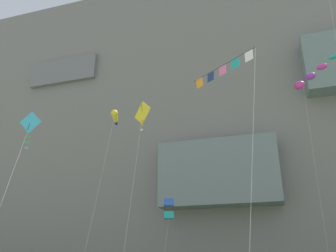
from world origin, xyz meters
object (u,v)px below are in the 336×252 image
object	(u,v)px
kite_diamond_near_cliff	(142,116)
kite_windsock_far_left	(309,77)
kite_box_low_right	(169,209)
kite_diamond_upper_left	(29,127)
kite_banner_mid_left	(224,82)
kite_windsock_low_center	(115,117)

from	to	relation	value
kite_diamond_near_cliff	kite_windsock_far_left	bearing A→B (deg)	10.51
kite_box_low_right	kite_windsock_far_left	xyz separation A→B (m)	(15.33, -2.49, 11.78)
kite_diamond_upper_left	kite_box_low_right	size ratio (longest dim) A/B	1.31
kite_diamond_near_cliff	kite_windsock_far_left	size ratio (longest dim) A/B	0.87
kite_windsock_far_left	kite_banner_mid_left	bearing A→B (deg)	-107.19
kite_windsock_low_center	kite_box_low_right	bearing A→B (deg)	54.21
kite_banner_mid_left	kite_windsock_far_left	size ratio (longest dim) A/B	0.54
kite_banner_mid_left	kite_windsock_low_center	bearing A→B (deg)	129.10
kite_diamond_near_cliff	kite_windsock_far_left	world-z (taller)	kite_windsock_far_left
kite_box_low_right	kite_banner_mid_left	world-z (taller)	kite_banner_mid_left
kite_diamond_upper_left	kite_windsock_far_left	size ratio (longest dim) A/B	0.60
kite_diamond_upper_left	kite_windsock_low_center	bearing A→B (deg)	90.23
kite_diamond_upper_left	kite_windsock_low_center	world-z (taller)	kite_windsock_low_center
kite_banner_mid_left	kite_windsock_far_left	world-z (taller)	kite_windsock_far_left
kite_diamond_near_cliff	kite_banner_mid_left	world-z (taller)	kite_diamond_near_cliff
kite_banner_mid_left	kite_box_low_right	bearing A→B (deg)	112.82
kite_diamond_near_cliff	kite_box_low_right	bearing A→B (deg)	78.77
kite_box_low_right	kite_diamond_near_cliff	bearing A→B (deg)	-101.23
kite_banner_mid_left	kite_windsock_far_left	distance (m)	22.76
kite_diamond_upper_left	kite_windsock_far_left	distance (m)	26.36
kite_banner_mid_left	kite_windsock_far_left	xyz separation A→B (m)	(6.05, 19.56, 9.93)
kite_box_low_right	kite_banner_mid_left	distance (m)	24.00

